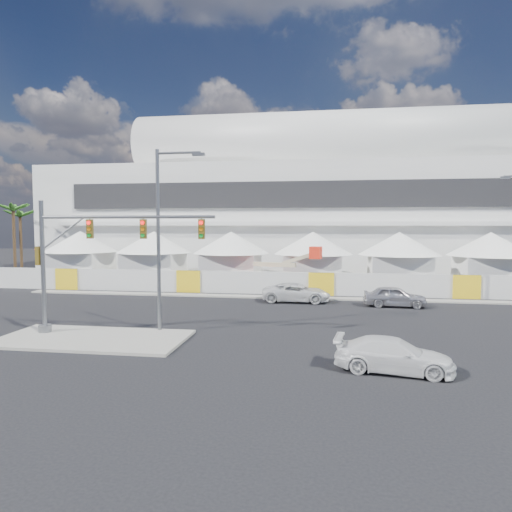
# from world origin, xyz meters

# --- Properties ---
(ground) EXTENTS (160.00, 160.00, 0.00)m
(ground) POSITION_xyz_m (0.00, 0.00, 0.00)
(ground) COLOR black
(ground) RESTS_ON ground
(median_island) EXTENTS (10.00, 5.00, 0.15)m
(median_island) POSITION_xyz_m (-6.00, -3.00, 0.07)
(median_island) COLOR gray
(median_island) RESTS_ON ground
(far_curb) EXTENTS (80.00, 1.20, 0.12)m
(far_curb) POSITION_xyz_m (20.00, 12.50, 0.06)
(far_curb) COLOR gray
(far_curb) RESTS_ON ground
(stadium) EXTENTS (80.00, 24.80, 21.98)m
(stadium) POSITION_xyz_m (8.71, 41.50, 9.45)
(stadium) COLOR silver
(stadium) RESTS_ON ground
(tent_row) EXTENTS (53.40, 8.40, 5.40)m
(tent_row) POSITION_xyz_m (0.50, 24.00, 3.15)
(tent_row) COLOR white
(tent_row) RESTS_ON ground
(hoarding_fence) EXTENTS (70.00, 0.25, 2.00)m
(hoarding_fence) POSITION_xyz_m (6.00, 14.50, 1.00)
(hoarding_fence) COLOR silver
(hoarding_fence) RESTS_ON ground
(palm_cluster) EXTENTS (10.60, 10.60, 8.55)m
(palm_cluster) POSITION_xyz_m (-33.46, 29.50, 6.88)
(palm_cluster) COLOR #47331E
(palm_cluster) RESTS_ON ground
(sedan_silver) EXTENTS (2.01, 4.67, 1.57)m
(sedan_silver) POSITION_xyz_m (11.54, 9.74, 0.79)
(sedan_silver) COLOR #AEADB2
(sedan_silver) RESTS_ON ground
(pickup_curb) EXTENTS (2.54, 5.42, 1.50)m
(pickup_curb) POSITION_xyz_m (4.06, 10.78, 0.75)
(pickup_curb) COLOR silver
(pickup_curb) RESTS_ON ground
(pickup_near) EXTENTS (2.65, 5.13, 1.42)m
(pickup_near) POSITION_xyz_m (9.22, -5.99, 0.71)
(pickup_near) COLOR silver
(pickup_near) RESTS_ON ground
(lot_car_a) EXTENTS (2.54, 4.78, 1.50)m
(lot_car_a) POSITION_xyz_m (18.05, 18.20, 0.75)
(lot_car_a) COLOR white
(lot_car_a) RESTS_ON ground
(traffic_mast) EXTENTS (10.25, 0.72, 7.38)m
(traffic_mast) POSITION_xyz_m (-7.12, -2.23, 4.28)
(traffic_mast) COLOR slate
(traffic_mast) RESTS_ON median_island
(streetlight_median) EXTENTS (2.84, 0.28, 10.26)m
(streetlight_median) POSITION_xyz_m (-2.78, -0.80, 6.04)
(streetlight_median) COLOR slate
(streetlight_median) RESTS_ON median_island
(boom_lift) EXTENTS (8.31, 2.71, 4.11)m
(boom_lift) POSITION_xyz_m (0.87, 18.90, 1.11)
(boom_lift) COLOR red
(boom_lift) RESTS_ON ground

